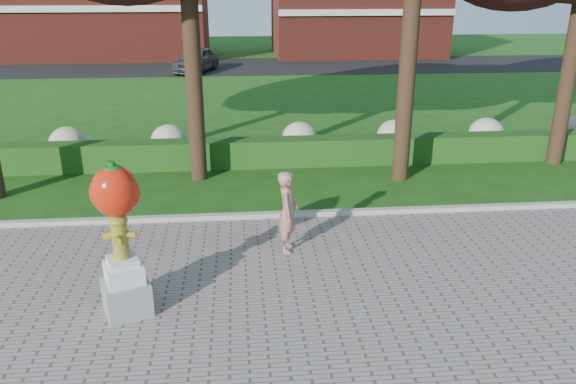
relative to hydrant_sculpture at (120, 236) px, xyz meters
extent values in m
plane|color=#1D4812|center=(2.76, 0.72, -1.40)|extent=(100.00, 100.00, 0.00)
cube|color=#ADADA5|center=(2.76, 3.72, -1.32)|extent=(40.00, 0.18, 0.15)
cube|color=#164513|center=(2.76, 7.72, -1.00)|extent=(24.00, 0.70, 0.80)
ellipsoid|color=beige|center=(-3.24, 8.72, -0.85)|extent=(1.10, 1.10, 0.99)
ellipsoid|color=beige|center=(-0.24, 8.72, -0.85)|extent=(1.10, 1.10, 0.99)
ellipsoid|color=beige|center=(3.76, 8.72, -0.85)|extent=(1.10, 1.10, 0.99)
ellipsoid|color=beige|center=(6.76, 8.72, -0.85)|extent=(1.10, 1.10, 0.99)
ellipsoid|color=beige|center=(9.76, 8.72, -0.85)|extent=(1.10, 1.10, 0.99)
ellipsoid|color=beige|center=(12.76, 8.72, -0.85)|extent=(1.10, 1.10, 0.99)
cube|color=black|center=(2.76, 28.72, -1.39)|extent=(50.00, 8.00, 0.02)
cube|color=maroon|center=(-7.24, 34.72, 2.10)|extent=(14.00, 8.00, 7.00)
cube|color=maroon|center=(10.76, 34.72, 1.80)|extent=(12.00, 8.00, 6.40)
cylinder|color=black|center=(0.76, 6.72, 1.68)|extent=(0.44, 0.44, 6.16)
cylinder|color=black|center=(6.26, 6.22, 2.24)|extent=(0.44, 0.44, 7.28)
cylinder|color=black|center=(11.26, 7.22, 1.54)|extent=(0.44, 0.44, 5.88)
cube|color=gray|center=(0.00, 0.00, -1.08)|extent=(0.90, 0.90, 0.56)
cube|color=silver|center=(0.00, 0.00, -0.64)|extent=(0.72, 0.72, 0.31)
cube|color=silver|center=(0.00, 0.00, -0.43)|extent=(0.58, 0.58, 0.11)
cylinder|color=olive|center=(0.00, 0.00, -0.06)|extent=(0.25, 0.25, 0.63)
ellipsoid|color=olive|center=(0.00, 0.00, 0.25)|extent=(0.29, 0.29, 0.20)
cylinder|color=olive|center=(-0.18, 0.00, 0.01)|extent=(0.13, 0.12, 0.12)
cylinder|color=olive|center=(0.18, 0.00, 0.01)|extent=(0.13, 0.12, 0.12)
cylinder|color=olive|center=(0.00, -0.17, 0.01)|extent=(0.13, 0.13, 0.13)
cylinder|color=olive|center=(0.00, 0.00, 0.34)|extent=(0.09, 0.09, 0.06)
ellipsoid|color=red|center=(0.00, 0.00, 0.74)|extent=(0.70, 0.63, 0.81)
ellipsoid|color=red|center=(-0.20, 0.00, 0.71)|extent=(0.34, 0.34, 0.52)
ellipsoid|color=red|center=(0.20, 0.00, 0.71)|extent=(0.34, 0.34, 0.52)
cylinder|color=#145B19|center=(0.00, 0.00, 1.14)|extent=(0.11, 0.11, 0.13)
ellipsoid|color=#145B19|center=(0.00, 0.00, 1.10)|extent=(0.27, 0.27, 0.09)
imported|color=#B07264|center=(2.79, 2.01, -0.53)|extent=(0.49, 0.66, 1.65)
imported|color=#45484D|center=(-0.53, 26.48, -0.65)|extent=(2.94, 4.55, 1.44)
camera|label=1|loc=(1.88, -8.07, 3.67)|focal=35.00mm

